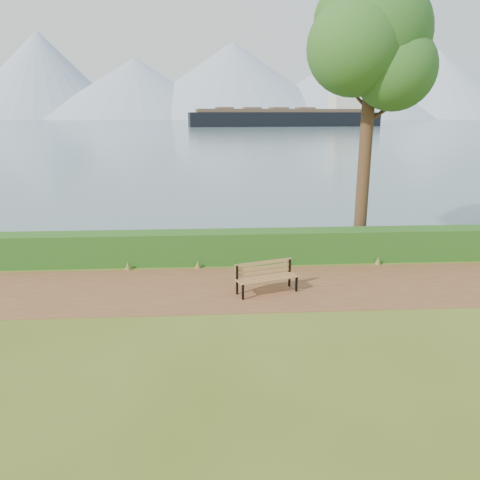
{
  "coord_description": "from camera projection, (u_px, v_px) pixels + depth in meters",
  "views": [
    {
      "loc": [
        -0.68,
        -11.53,
        4.56
      ],
      "look_at": [
        0.13,
        1.2,
        1.1
      ],
      "focal_mm": 35.0,
      "sensor_mm": 36.0,
      "label": 1
    }
  ],
  "objects": [
    {
      "name": "mountains",
      "position": [
        199.0,
        85.0,
        395.59
      ],
      "size": [
        585.0,
        190.0,
        70.0
      ],
      "color": "#8496B0",
      "rests_on": "ground"
    },
    {
      "name": "bench",
      "position": [
        266.0,
        275.0,
        12.23
      ],
      "size": [
        1.7,
        0.96,
        0.82
      ],
      "rotation": [
        0.0,
        0.0,
        0.32
      ],
      "color": "black",
      "rests_on": "ground"
    },
    {
      "name": "tree",
      "position": [
        373.0,
        42.0,
        14.53
      ],
      "size": [
        4.28,
        3.98,
        9.0
      ],
      "rotation": [
        0.0,
        0.0,
        0.38
      ],
      "color": "#362216",
      "rests_on": "ground"
    },
    {
      "name": "hedge",
      "position": [
        233.0,
        247.0,
        14.71
      ],
      "size": [
        32.0,
        0.85,
        1.0
      ],
      "primitive_type": "cube",
      "color": "#1B4915",
      "rests_on": "ground"
    },
    {
      "name": "water",
      "position": [
        210.0,
        122.0,
        262.75
      ],
      "size": [
        700.0,
        510.0,
        0.0
      ],
      "primitive_type": "cube",
      "color": "#445F6E",
      "rests_on": "ground"
    },
    {
      "name": "cargo_ship",
      "position": [
        291.0,
        118.0,
        167.64
      ],
      "size": [
        69.25,
        18.26,
        20.79
      ],
      "rotation": [
        0.0,
        0.0,
        0.11
      ],
      "color": "black",
      "rests_on": "ground"
    },
    {
      "name": "ground",
      "position": [
        238.0,
        292.0,
        12.34
      ],
      "size": [
        140.0,
        140.0,
        0.0
      ],
      "primitive_type": "plane",
      "color": "#495A19",
      "rests_on": "ground"
    },
    {
      "name": "path",
      "position": [
        237.0,
        288.0,
        12.63
      ],
      "size": [
        40.0,
        3.4,
        0.01
      ],
      "primitive_type": "cube",
      "color": "brown",
      "rests_on": "ground"
    }
  ]
}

